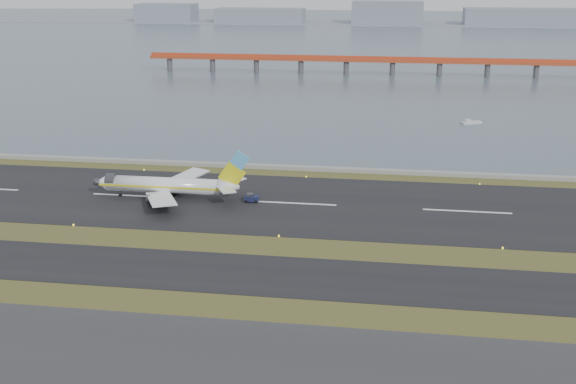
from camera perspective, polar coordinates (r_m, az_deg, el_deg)
name	(u,v)px	position (r m, az deg, el deg)	size (l,w,h in m)	color
ground	(273,250)	(142.79, -1.22, -4.64)	(1000.00, 1000.00, 0.00)	#344418
taxiway_strip	(261,275)	(131.89, -2.11, -6.54)	(1000.00, 18.00, 0.10)	black
runway_strip	(294,203)	(170.63, 0.50, -0.91)	(1000.00, 45.00, 0.10)	black
seawall	(310,168)	(198.99, 1.72, 1.88)	(1000.00, 2.50, 1.00)	gray
bay_water	(370,38)	(593.34, 6.53, 12.00)	(1400.00, 800.00, 1.30)	#4C606D
red_pier	(393,61)	(383.28, 8.27, 10.19)	(260.00, 5.00, 10.20)	#BA411F
far_shoreline	(391,18)	(752.04, 8.14, 13.49)	(1400.00, 80.00, 60.50)	gray
airliner	(169,185)	(175.24, -9.37, 0.52)	(38.52, 32.89, 12.80)	white
pushback_tug	(251,198)	(171.59, -2.92, -0.48)	(3.37, 2.04, 2.13)	#161B3D
workboat_near	(471,122)	(267.18, 14.24, 5.35)	(7.60, 5.00, 1.77)	silver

